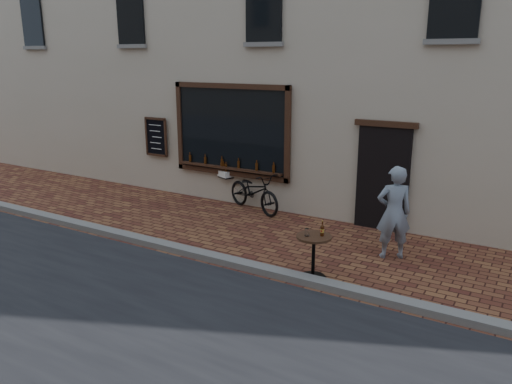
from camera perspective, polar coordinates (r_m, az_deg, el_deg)
The scene contains 6 objects.
ground at distance 8.94m, azimuth -4.80°, elevation -8.43°, with size 90.00×90.00×0.00m, color #4F2219.
kerb at distance 9.07m, azimuth -4.07°, elevation -7.66°, with size 90.00×0.25×0.12m, color slate.
shop_building at distance 14.06m, azimuth 11.31°, elevation 20.71°, with size 28.00×6.20×10.00m.
cargo_bicycle at distance 11.91m, azimuth -0.33°, elevation 0.16°, with size 2.16×1.32×1.02m.
bistro_table at distance 8.32m, azimuth 6.62°, elevation -6.37°, with size 0.58×0.58×1.00m.
pedestrian at distance 9.34m, azimuth 15.47°, elevation -2.27°, with size 0.63×0.41×1.72m, color gray.
Camera 1 is at (4.81, -6.64, 3.57)m, focal length 35.00 mm.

